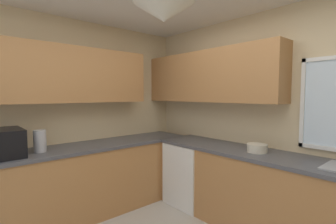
% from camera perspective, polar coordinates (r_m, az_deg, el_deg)
% --- Properties ---
extents(room_shell, '(4.05, 3.54, 2.61)m').
position_cam_1_polar(room_shell, '(2.37, 2.20, 8.61)').
color(room_shell, beige).
rests_on(room_shell, ground_plane).
extents(counter_run_left, '(0.65, 3.15, 0.91)m').
position_cam_1_polar(counter_run_left, '(3.39, -20.00, -15.05)').
color(counter_run_left, '#AD7542').
rests_on(counter_run_left, ground_plane).
extents(counter_run_back, '(3.14, 0.65, 0.91)m').
position_cam_1_polar(counter_run_back, '(2.99, 24.10, -17.82)').
color(counter_run_back, '#AD7542').
rests_on(counter_run_back, ground_plane).
extents(dishwasher, '(0.60, 0.60, 0.86)m').
position_cam_1_polar(dishwasher, '(3.61, 5.64, -14.03)').
color(dishwasher, white).
rests_on(dishwasher, ground_plane).
extents(microwave, '(0.48, 0.36, 0.29)m').
position_cam_1_polar(microwave, '(3.06, -34.17, -6.03)').
color(microwave, black).
rests_on(microwave, counter_run_left).
extents(kettle, '(0.13, 0.13, 0.25)m').
position_cam_1_polar(kettle, '(3.11, -27.73, -6.04)').
color(kettle, '#B7B7BC').
rests_on(kettle, counter_run_left).
extents(bowl, '(0.22, 0.22, 0.09)m').
position_cam_1_polar(bowl, '(2.95, 20.06, -7.92)').
color(bowl, beige).
rests_on(bowl, counter_run_back).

